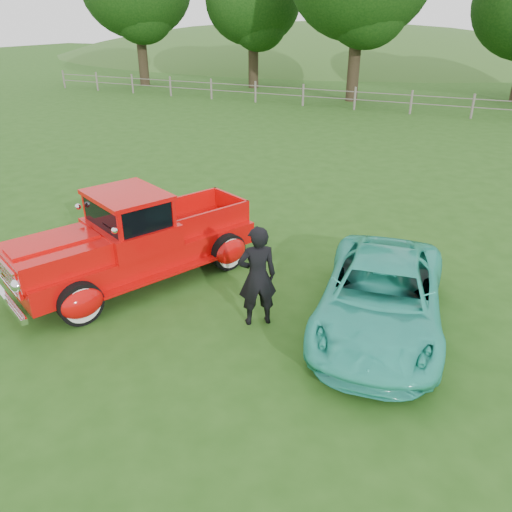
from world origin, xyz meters
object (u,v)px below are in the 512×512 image
at_px(red_pickup, 135,241).
at_px(man, 257,276).
at_px(tree_mid_west, 253,1).
at_px(teal_sedan, 381,297).

xyz_separation_m(red_pickup, man, (2.81, -0.45, 0.08)).
bearing_deg(tree_mid_west, red_pickup, -68.99).
relative_size(teal_sedan, man, 2.36).
bearing_deg(red_pickup, teal_sedan, 27.77).
bearing_deg(teal_sedan, tree_mid_west, 111.70).
bearing_deg(teal_sedan, man, -166.39).
bearing_deg(tree_mid_west, teal_sedan, -60.54).
distance_m(red_pickup, teal_sedan, 4.70).
xyz_separation_m(red_pickup, teal_sedan, (4.69, 0.29, -0.22)).
height_order(red_pickup, man, red_pickup).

